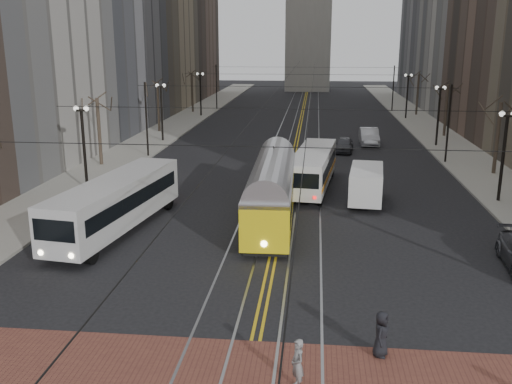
% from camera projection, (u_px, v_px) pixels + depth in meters
% --- Properties ---
extents(ground, '(260.00, 260.00, 0.00)m').
position_uv_depth(ground, '(258.00, 327.00, 20.74)').
color(ground, black).
rests_on(ground, ground).
extents(sidewalk_left, '(5.00, 140.00, 0.15)m').
position_uv_depth(sidewalk_left, '(168.00, 130.00, 65.46)').
color(sidewalk_left, gray).
rests_on(sidewalk_left, ground).
extents(sidewalk_right, '(5.00, 140.00, 0.15)m').
position_uv_depth(sidewalk_right, '(435.00, 135.00, 62.45)').
color(sidewalk_right, gray).
rests_on(sidewalk_right, ground).
extents(streetcar_rails, '(4.80, 130.00, 0.02)m').
position_uv_depth(streetcar_rails, '(298.00, 133.00, 63.98)').
color(streetcar_rails, gray).
rests_on(streetcar_rails, ground).
extents(centre_lines, '(0.42, 130.00, 0.01)m').
position_uv_depth(centre_lines, '(298.00, 133.00, 63.98)').
color(centre_lines, gold).
rests_on(centre_lines, ground).
extents(lamp_posts, '(27.60, 57.20, 5.60)m').
position_uv_depth(lamp_posts, '(293.00, 130.00, 47.64)').
color(lamp_posts, black).
rests_on(lamp_posts, ground).
extents(street_trees, '(31.68, 53.28, 5.60)m').
position_uv_depth(street_trees, '(296.00, 120.00, 53.89)').
color(street_trees, '#382D23').
rests_on(street_trees, ground).
extents(trolley_wires, '(25.96, 120.00, 6.60)m').
position_uv_depth(trolley_wires, '(296.00, 110.00, 53.23)').
color(trolley_wires, black).
rests_on(trolley_wires, ground).
extents(transit_bus, '(4.06, 11.85, 2.91)m').
position_uv_depth(transit_bus, '(117.00, 206.00, 30.82)').
color(transit_bus, silver).
rests_on(transit_bus, ground).
extents(streetcar, '(2.62, 12.81, 3.01)m').
position_uv_depth(streetcar, '(272.00, 195.00, 32.63)').
color(streetcar, yellow).
rests_on(streetcar, ground).
extents(rear_bus, '(3.39, 10.56, 2.71)m').
position_uv_depth(rear_bus, '(313.00, 170.00, 39.72)').
color(rear_bus, silver).
rests_on(rear_bus, ground).
extents(cargo_van, '(2.51, 5.33, 2.28)m').
position_uv_depth(cargo_van, '(366.00, 186.00, 36.20)').
color(cargo_van, silver).
rests_on(cargo_van, ground).
extents(sedan_grey, '(2.00, 4.09, 1.35)m').
position_uv_depth(sedan_grey, '(344.00, 145.00, 53.04)').
color(sedan_grey, '#3E4046').
rests_on(sedan_grey, ground).
extents(sedan_silver, '(1.79, 5.06, 1.66)m').
position_uv_depth(sedan_silver, '(369.00, 137.00, 56.52)').
color(sedan_silver, '#A6A8AE').
rests_on(sedan_silver, ground).
extents(pedestrian_a, '(0.72, 0.89, 1.58)m').
position_uv_depth(pedestrian_a, '(381.00, 334.00, 18.67)').
color(pedestrian_a, black).
rests_on(pedestrian_a, crosswalk_band).
extents(pedestrian_b, '(0.58, 0.68, 1.59)m').
position_uv_depth(pedestrian_b, '(297.00, 364.00, 16.92)').
color(pedestrian_b, gray).
rests_on(pedestrian_b, crosswalk_band).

